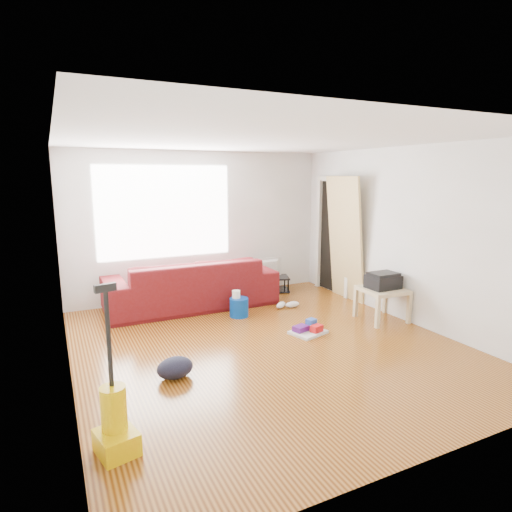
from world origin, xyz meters
name	(u,v)px	position (x,y,z in m)	size (l,w,h in m)	color
room	(266,244)	(0.07, 0.15, 1.25)	(4.51, 5.01, 2.51)	#582608
sofa	(192,306)	(-0.36, 1.95, 0.00)	(2.68, 1.05, 0.78)	#560B0E
tv_stand	(268,284)	(1.18, 2.22, 0.15)	(0.83, 0.64, 0.27)	black
tv	(268,268)	(1.18, 2.22, 0.44)	(0.59, 0.08, 0.34)	black
side_table	(382,293)	(1.95, 0.10, 0.40)	(0.64, 0.64, 0.48)	tan
printer	(383,281)	(1.95, 0.10, 0.59)	(0.44, 0.34, 0.23)	black
bucket	(239,316)	(0.14, 1.16, 0.00)	(0.28, 0.28, 0.28)	#053A9C
toilet_paper	(236,303)	(0.10, 1.19, 0.20)	(0.12, 0.12, 0.11)	white
cleaning_tray	(308,330)	(0.70, 0.11, 0.05)	(0.52, 0.46, 0.16)	silver
backpack	(175,377)	(-1.27, -0.37, 0.00)	(0.39, 0.31, 0.22)	black
sneakers	(287,305)	(0.99, 1.21, 0.05)	(0.43, 0.22, 0.10)	white
vacuum	(115,422)	(-2.00, -1.37, 0.24)	(0.34, 0.37, 1.32)	#E2B700
door_panel	(343,298)	(2.13, 1.25, 0.00)	(0.04, 0.84, 2.09)	tan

